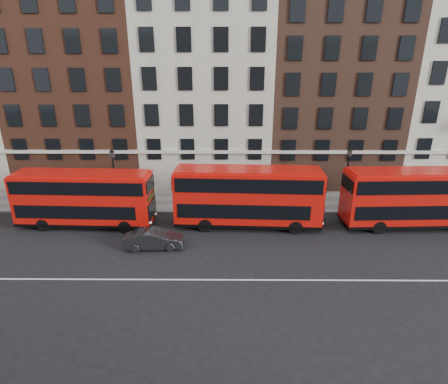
{
  "coord_description": "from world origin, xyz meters",
  "views": [
    {
      "loc": [
        2.07,
        -19.66,
        12.04
      ],
      "look_at": [
        1.91,
        5.0,
        3.0
      ],
      "focal_mm": 28.0,
      "sensor_mm": 36.0,
      "label": 1
    }
  ],
  "objects_px": {
    "bus_b": "(84,198)",
    "car_front": "(154,239)",
    "bus_c": "(247,196)",
    "bus_d": "(416,197)"
  },
  "relations": [
    {
      "from": "bus_b",
      "to": "car_front",
      "type": "relative_size",
      "value": 2.61
    },
    {
      "from": "bus_b",
      "to": "bus_c",
      "type": "distance_m",
      "value": 12.62
    },
    {
      "from": "bus_b",
      "to": "bus_d",
      "type": "relative_size",
      "value": 0.95
    },
    {
      "from": "bus_d",
      "to": "car_front",
      "type": "relative_size",
      "value": 2.74
    },
    {
      "from": "bus_c",
      "to": "car_front",
      "type": "bearing_deg",
      "value": -149.13
    },
    {
      "from": "bus_d",
      "to": "car_front",
      "type": "height_order",
      "value": "bus_d"
    },
    {
      "from": "bus_b",
      "to": "car_front",
      "type": "distance_m",
      "value": 7.17
    },
    {
      "from": "bus_b",
      "to": "bus_d",
      "type": "xyz_separation_m",
      "value": [
        25.55,
        -0.0,
        0.11
      ]
    },
    {
      "from": "bus_c",
      "to": "bus_d",
      "type": "height_order",
      "value": "bus_c"
    },
    {
      "from": "bus_b",
      "to": "bus_d",
      "type": "height_order",
      "value": "bus_d"
    }
  ]
}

